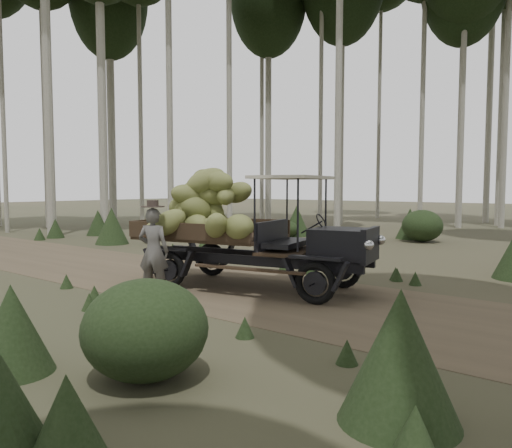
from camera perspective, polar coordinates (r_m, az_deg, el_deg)
name	(u,v)px	position (r m, az deg, el deg)	size (l,w,h in m)	color
ground	(177,279)	(11.64, -8.98, -6.18)	(120.00, 120.00, 0.00)	#473D2B
dirt_track	(177,278)	(11.64, -8.98, -6.16)	(70.00, 4.00, 0.01)	brown
banana_truck	(224,216)	(10.50, -3.67, 0.91)	(5.27, 3.03, 2.62)	black
farmer	(153,250)	(9.95, -11.64, -2.91)	(0.73, 0.63, 1.84)	#53504C
undergrowth	(266,246)	(13.23, 1.21, -2.48)	(23.19, 21.05, 1.39)	#233319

